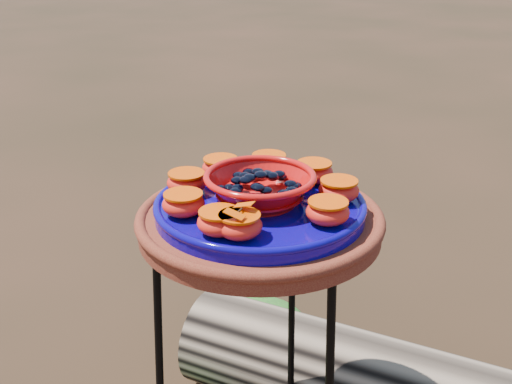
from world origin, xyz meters
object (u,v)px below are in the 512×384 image
at_px(red_bowl, 260,189).
at_px(terracotta_saucer, 260,224).
at_px(plant_stand, 259,381).
at_px(cobalt_plate, 260,208).

bearing_deg(red_bowl, terracotta_saucer, 0.00).
xyz_separation_m(plant_stand, red_bowl, (0.00, 0.00, 0.44)).
height_order(terracotta_saucer, red_bowl, red_bowl).
distance_m(terracotta_saucer, cobalt_plate, 0.03).
bearing_deg(cobalt_plate, terracotta_saucer, 0.00).
relative_size(terracotta_saucer, cobalt_plate, 1.17).
bearing_deg(red_bowl, cobalt_plate, 0.00).
bearing_deg(terracotta_saucer, cobalt_plate, 0.00).
bearing_deg(terracotta_saucer, plant_stand, 0.00).
xyz_separation_m(terracotta_saucer, red_bowl, (0.00, 0.00, 0.07)).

